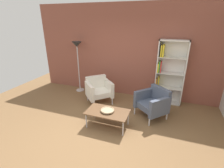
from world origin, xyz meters
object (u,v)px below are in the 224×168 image
Objects in this scene: bookshelf_tall at (168,73)px; decorative_bowl at (107,110)px; armchair_spare_guest at (99,89)px; floor_lamp_torchiere at (77,50)px; coffee_table_low at (108,113)px; armchair_near_window at (153,102)px.

bookshelf_tall is 2.22m from decorative_bowl.
floor_lamp_torchiere is (-1.00, 0.57, 1.03)m from armchair_spare_guest.
decorative_bowl is at bearing -101.05° from armchair_spare_guest.
armchair_spare_guest is (-0.72, 1.10, 0.05)m from coffee_table_low.
decorative_bowl is (0.00, 0.00, 0.07)m from coffee_table_low.
bookshelf_tall is at bearing -24.59° from armchair_spare_guest.
bookshelf_tall is at bearing 2.31° from floor_lamp_torchiere.
coffee_table_low is 1.05× the size of armchair_spare_guest.
floor_lamp_torchiere reaches higher than armchair_near_window.
armchair_spare_guest is (-0.72, 1.10, -0.02)m from decorative_bowl.
floor_lamp_torchiere is at bearing 106.02° from armchair_spare_guest.
bookshelf_tall is at bearing 55.89° from coffee_table_low.
bookshelf_tall is 1.90× the size of coffee_table_low.
bookshelf_tall reaches higher than coffee_table_low.
decorative_bowl reaches higher than coffee_table_low.
armchair_near_window is at bearing 40.11° from decorative_bowl.
armchair_spare_guest reaches higher than coffee_table_low.
armchair_spare_guest is 1.71m from armchair_near_window.
bookshelf_tall is 5.94× the size of decorative_bowl.
floor_lamp_torchiere reaches higher than armchair_spare_guest.
armchair_spare_guest is (-1.93, -0.69, -0.53)m from bookshelf_tall.
coffee_table_low is 1.32m from armchair_spare_guest.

